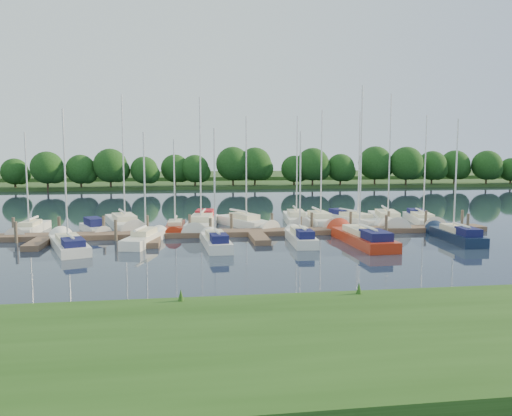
{
  "coord_description": "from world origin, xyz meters",
  "views": [
    {
      "loc": [
        -5.4,
        -31.94,
        6.58
      ],
      "look_at": [
        0.18,
        8.0,
        2.2
      ],
      "focal_mm": 35.0,
      "sensor_mm": 36.0,
      "label": 1
    }
  ],
  "objects": [
    {
      "name": "sailboat_s_4",
      "position": [
        7.36,
        2.99,
        0.33
      ],
      "size": [
        2.48,
        9.42,
        11.96
      ],
      "rotation": [
        0.0,
        0.0,
        0.03
      ],
      "color": "#A6250F",
      "rests_on": "ground"
    },
    {
      "name": "dock",
      "position": [
        0.0,
        7.31,
        0.2
      ],
      "size": [
        40.0,
        6.0,
        0.4
      ],
      "color": "brown",
      "rests_on": "ground"
    },
    {
      "name": "sailboat_n_3",
      "position": [
        -6.41,
        10.66,
        0.27
      ],
      "size": [
        1.66,
        6.31,
        8.13
      ],
      "rotation": [
        0.0,
        0.0,
        3.11
      ],
      "color": "#A6250F",
      "rests_on": "ground"
    },
    {
      "name": "near_bank",
      "position": [
        0.0,
        -16.0,
        0.25
      ],
      "size": [
        90.0,
        10.0,
        0.5
      ],
      "primitive_type": "cube",
      "color": "#1E4112",
      "rests_on": "ground"
    },
    {
      "name": "far_shore",
      "position": [
        0.0,
        75.0,
        0.3
      ],
      "size": [
        180.0,
        30.0,
        0.6
      ],
      "primitive_type": "cube",
      "color": "#213F18",
      "rests_on": "ground"
    },
    {
      "name": "sailboat_n_7",
      "position": [
        6.94,
        13.1,
        0.28
      ],
      "size": [
        2.06,
        8.57,
        11.02
      ],
      "rotation": [
        0.0,
        0.0,
        3.14
      ],
      "color": "white",
      "rests_on": "ground"
    },
    {
      "name": "sailboat_n_5",
      "position": [
        -0.23,
        12.53,
        0.28
      ],
      "size": [
        4.79,
        7.76,
        10.35
      ],
      "rotation": [
        0.0,
        0.0,
        3.6
      ],
      "color": "white",
      "rests_on": "ground"
    },
    {
      "name": "sailboat_n_0",
      "position": [
        -18.46,
        11.65,
        0.27
      ],
      "size": [
        1.77,
        6.76,
        8.69
      ],
      "rotation": [
        0.0,
        0.0,
        3.11
      ],
      "color": "white",
      "rests_on": "ground"
    },
    {
      "name": "sailboat_s_3",
      "position": [
        2.92,
        3.74,
        0.33
      ],
      "size": [
        1.84,
        6.61,
        8.64
      ],
      "rotation": [
        0.0,
        0.0,
        -0.05
      ],
      "color": "white",
      "rests_on": "ground"
    },
    {
      "name": "sailboat_n_9",
      "position": [
        13.24,
        12.31,
        0.28
      ],
      "size": [
        4.12,
        9.93,
        12.51
      ],
      "rotation": [
        0.0,
        0.0,
        2.92
      ],
      "color": "white",
      "rests_on": "ground"
    },
    {
      "name": "sailboat_s_1",
      "position": [
        -8.51,
        4.98,
        0.28
      ],
      "size": [
        2.94,
        6.55,
        8.55
      ],
      "rotation": [
        0.0,
        0.0,
        -0.27
      ],
      "color": "white",
      "rests_on": "ground"
    },
    {
      "name": "sailboat_s_5",
      "position": [
        14.89,
        3.11,
        0.33
      ],
      "size": [
        2.3,
        7.47,
        9.64
      ],
      "rotation": [
        0.0,
        0.0,
        -0.09
      ],
      "color": "#0F1C35",
      "rests_on": "ground"
    },
    {
      "name": "sailboat_n_10",
      "position": [
        17.01,
        12.93,
        0.3
      ],
      "size": [
        3.4,
        8.48,
        10.55
      ],
      "rotation": [
        0.0,
        0.0,
        2.94
      ],
      "color": "white",
      "rests_on": "ground"
    },
    {
      "name": "sailboat_n_6",
      "position": [
        4.89,
        14.12,
        0.28
      ],
      "size": [
        2.69,
        8.22,
        10.55
      ],
      "rotation": [
        0.0,
        0.0,
        3.03
      ],
      "color": "white",
      "rests_on": "ground"
    },
    {
      "name": "sailboat_s_2",
      "position": [
        -3.41,
        2.92,
        0.33
      ],
      "size": [
        1.98,
        6.75,
        8.77
      ],
      "rotation": [
        0.0,
        0.0,
        0.07
      ],
      "color": "white",
      "rests_on": "ground"
    },
    {
      "name": "motorboat",
      "position": [
        -13.13,
        11.13,
        0.33
      ],
      "size": [
        3.14,
        5.05,
        1.5
      ],
      "rotation": [
        0.0,
        0.0,
        3.57
      ],
      "color": "white",
      "rests_on": "ground"
    },
    {
      "name": "sailboat_s_0",
      "position": [
        -13.57,
        3.6,
        0.31
      ],
      "size": [
        4.07,
        7.87,
        9.97
      ],
      "rotation": [
        0.0,
        0.0,
        0.35
      ],
      "color": "white",
      "rests_on": "ground"
    },
    {
      "name": "sailboat_n_8",
      "position": [
        10.48,
        13.36,
        0.31
      ],
      "size": [
        4.12,
        8.61,
        10.81
      ],
      "rotation": [
        0.0,
        0.0,
        3.45
      ],
      "color": "white",
      "rests_on": "ground"
    },
    {
      "name": "distant_hill",
      "position": [
        0.0,
        100.0,
        0.7
      ],
      "size": [
        220.0,
        40.0,
        1.4
      ],
      "primitive_type": "cube",
      "color": "#345023",
      "rests_on": "ground"
    },
    {
      "name": "mooring_pilings",
      "position": [
        0.0,
        8.43,
        0.6
      ],
      "size": [
        38.24,
        2.84,
        2.0
      ],
      "color": "#473D33",
      "rests_on": "ground"
    },
    {
      "name": "sailboat_n_2",
      "position": [
        -10.98,
        13.73,
        0.27
      ],
      "size": [
        4.4,
        9.68,
        12.15
      ],
      "rotation": [
        0.0,
        0.0,
        3.42
      ],
      "color": "white",
      "rests_on": "ground"
    },
    {
      "name": "ground",
      "position": [
        0.0,
        0.0,
        0.0
      ],
      "size": [
        260.0,
        260.0,
        0.0
      ],
      "primitive_type": "plane",
      "color": "#1B2336",
      "rests_on": "ground"
    },
    {
      "name": "treeline",
      "position": [
        1.13,
        61.98,
        4.3
      ],
      "size": [
        145.49,
        9.98,
        8.25
      ],
      "color": "#38281C",
      "rests_on": "ground"
    },
    {
      "name": "sailboat_n_4",
      "position": [
        -4.12,
        12.02,
        0.34
      ],
      "size": [
        3.31,
        9.38,
        11.88
      ],
      "rotation": [
        0.0,
        0.0,
        3.0
      ],
      "color": "white",
      "rests_on": "ground"
    }
  ]
}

